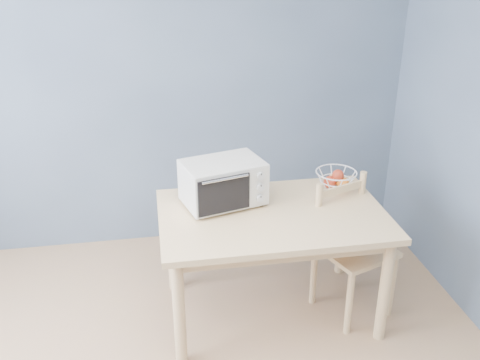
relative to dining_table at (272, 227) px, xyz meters
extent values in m
cube|color=slate|center=(-0.71, 1.12, 0.65)|extent=(4.00, 0.01, 2.60)
cube|color=#E3C288|center=(0.00, 0.00, 0.08)|extent=(1.40, 0.90, 0.04)
cylinder|color=#E3C288|center=(-0.62, -0.37, -0.29)|extent=(0.07, 0.07, 0.71)
cylinder|color=#E3C288|center=(0.62, -0.37, -0.29)|extent=(0.07, 0.07, 0.71)
cylinder|color=#E3C288|center=(-0.62, 0.37, -0.29)|extent=(0.07, 0.07, 0.71)
cylinder|color=#E3C288|center=(0.62, 0.37, -0.29)|extent=(0.07, 0.07, 0.71)
cube|color=silver|center=(-0.28, 0.18, 0.25)|extent=(0.56, 0.44, 0.27)
cube|color=black|center=(-0.35, 0.16, 0.25)|extent=(0.38, 0.36, 0.21)
cube|color=black|center=(-0.30, -0.01, 0.25)|extent=(0.32, 0.10, 0.23)
cylinder|color=silver|center=(-0.30, -0.03, 0.36)|extent=(0.29, 0.09, 0.02)
cube|color=silver|center=(-0.07, 0.07, 0.25)|extent=(0.13, 0.04, 0.25)
cylinder|color=black|center=(-0.45, 0.00, 0.11)|extent=(0.03, 0.03, 0.02)
cylinder|color=black|center=(-0.05, 0.11, 0.11)|extent=(0.03, 0.03, 0.02)
cylinder|color=black|center=(-0.52, 0.24, 0.11)|extent=(0.03, 0.03, 0.02)
cylinder|color=black|center=(-0.12, 0.35, 0.11)|extent=(0.03, 0.03, 0.02)
cylinder|color=silver|center=(-0.07, 0.05, 0.33)|extent=(0.05, 0.03, 0.05)
cylinder|color=silver|center=(-0.07, 0.05, 0.25)|extent=(0.05, 0.03, 0.05)
cylinder|color=silver|center=(-0.07, 0.05, 0.18)|extent=(0.05, 0.03, 0.05)
torus|color=white|center=(0.49, 0.26, 0.23)|extent=(0.29, 0.29, 0.01)
torus|color=white|center=(0.49, 0.26, 0.17)|extent=(0.23, 0.23, 0.01)
torus|color=white|center=(0.49, 0.26, 0.11)|extent=(0.14, 0.14, 0.01)
sphere|color=red|center=(0.46, 0.27, 0.15)|extent=(0.09, 0.09, 0.09)
sphere|color=orange|center=(0.54, 0.24, 0.15)|extent=(0.08, 0.08, 0.08)
sphere|color=#FFB263|center=(0.50, 0.31, 0.15)|extent=(0.08, 0.08, 0.08)
sphere|color=red|center=(0.50, 0.25, 0.20)|extent=(0.08, 0.08, 0.08)
cube|color=#E3C288|center=(0.54, -0.06, -0.18)|extent=(0.54, 0.54, 0.03)
cylinder|color=#E3C288|center=(0.43, -0.29, -0.42)|extent=(0.04, 0.04, 0.45)
cylinder|color=#E3C288|center=(0.77, -0.17, -0.42)|extent=(0.04, 0.04, 0.45)
cylinder|color=#E3C288|center=(0.31, 0.04, -0.42)|extent=(0.04, 0.04, 0.45)
cylinder|color=#E3C288|center=(0.65, 0.17, -0.42)|extent=(0.04, 0.04, 0.45)
cylinder|color=#E3C288|center=(0.31, 0.04, 0.03)|extent=(0.04, 0.04, 0.45)
cylinder|color=#E3C288|center=(0.65, 0.17, 0.03)|extent=(0.04, 0.04, 0.45)
cube|color=#E3C288|center=(0.48, 0.11, -0.07)|extent=(0.34, 0.14, 0.05)
cube|color=#E3C288|center=(0.48, 0.11, 0.05)|extent=(0.34, 0.14, 0.05)
cube|color=#E3C288|center=(0.48, 0.11, 0.17)|extent=(0.34, 0.14, 0.05)
camera|label=1|loc=(-0.70, -2.84, 1.66)|focal=40.00mm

